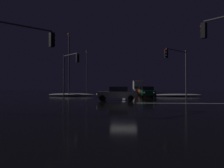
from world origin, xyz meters
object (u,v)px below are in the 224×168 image
object	(u,v)px
sedan_red	(143,90)
streetlamp_left_near	(69,60)
sedan_white	(138,90)
traffic_signal_sw	(17,48)
sedan_green	(148,92)
streetlamp_left_far	(87,69)
traffic_signal_nw	(69,67)
sedan_gray_crossing	(117,93)
traffic_signal_ne	(178,64)
sedan_orange	(144,91)
box_truck	(138,86)

from	to	relation	value
sedan_red	streetlamp_left_near	world-z (taller)	streetlamp_left_near
sedan_white	traffic_signal_sw	distance (m)	36.01
sedan_green	streetlamp_left_far	size ratio (longest dim) A/B	0.43
sedan_red	streetlamp_left_far	distance (m)	15.54
traffic_signal_sw	streetlamp_left_far	xyz separation A→B (m)	(-2.05, 36.39, 1.63)
traffic_signal_nw	sedan_green	bearing A→B (deg)	19.45
sedan_gray_crossing	traffic_signal_ne	distance (m)	9.16
sedan_orange	streetlamp_left_far	bearing A→B (deg)	133.55
streetlamp_left_near	box_truck	bearing A→B (deg)	60.08
sedan_red	sedan_gray_crossing	size ratio (longest dim) A/B	1.00
sedan_green	traffic_signal_nw	xyz separation A→B (m)	(-10.66, -3.76, 3.36)
traffic_signal_ne	sedan_red	bearing A→B (deg)	101.96
traffic_signal_nw	streetlamp_left_far	world-z (taller)	streetlamp_left_far
sedan_green	sedan_gray_crossing	xyz separation A→B (m)	(-4.19, -7.60, 0.00)
box_truck	sedan_red	bearing A→B (deg)	-89.38
traffic_signal_ne	traffic_signal_sw	distance (m)	19.54
sedan_orange	traffic_signal_nw	world-z (taller)	traffic_signal_nw
sedan_red	sedan_white	xyz separation A→B (m)	(-0.60, 5.55, 0.00)
traffic_signal_nw	streetlamp_left_near	world-z (taller)	streetlamp_left_near
sedan_white	sedan_gray_crossing	size ratio (longest dim) A/B	1.00
sedan_orange	traffic_signal_ne	size ratio (longest dim) A/B	0.68
sedan_white	streetlamp_left_far	xyz separation A→B (m)	(-12.07, 1.96, 4.94)
sedan_red	sedan_white	distance (m)	5.58
box_truck	sedan_white	bearing A→B (deg)	-93.38
sedan_white	streetlamp_left_far	world-z (taller)	streetlamp_left_far
sedan_green	traffic_signal_ne	bearing A→B (deg)	-49.82
sedan_gray_crossing	traffic_signal_nw	xyz separation A→B (m)	(-6.47, 3.84, 3.36)
traffic_signal_nw	traffic_signal_ne	size ratio (longest dim) A/B	0.95
sedan_red	streetlamp_left_near	size ratio (longest dim) A/B	0.42
sedan_orange	traffic_signal_nw	bearing A→B (deg)	-139.52
traffic_signal_ne	streetlamp_left_near	world-z (taller)	streetlamp_left_near
box_truck	streetlamp_left_near	bearing A→B (deg)	-119.92
sedan_gray_crossing	streetlamp_left_near	xyz separation A→B (m)	(-8.24, 10.11, 5.05)
sedan_gray_crossing	streetlamp_left_far	distance (m)	27.82
sedan_gray_crossing	streetlamp_left_far	world-z (taller)	streetlamp_left_far
sedan_green	sedan_red	distance (m)	11.00
box_truck	streetlamp_left_far	world-z (taller)	streetlamp_left_far
streetlamp_left_near	sedan_gray_crossing	bearing A→B (deg)	-50.83
sedan_gray_crossing	traffic_signal_nw	world-z (taller)	traffic_signal_nw
sedan_orange	streetlamp_left_near	distance (m)	13.76
sedan_white	streetlamp_left_near	xyz separation A→B (m)	(-12.07, -14.04, 5.05)
sedan_orange	traffic_signal_sw	xyz separation A→B (m)	(-10.43, -23.26, 3.31)
sedan_red	traffic_signal_nw	size ratio (longest dim) A/B	0.71
traffic_signal_nw	streetlamp_left_far	bearing A→B (deg)	94.54
sedan_green	sedan_orange	xyz separation A→B (m)	(0.05, 5.38, 0.00)
traffic_signal_ne	box_truck	bearing A→B (deg)	96.71
sedan_green	sedan_white	world-z (taller)	same
box_truck	streetlamp_left_far	size ratio (longest dim) A/B	0.82
sedan_red	traffic_signal_sw	distance (m)	30.95
traffic_signal_nw	sedan_gray_crossing	bearing A→B (deg)	-30.70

